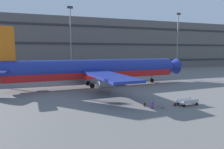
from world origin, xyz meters
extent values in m
plane|color=slate|center=(0.00, 0.00, 0.00)|extent=(600.00, 600.00, 0.00)
cube|color=#605B56|center=(0.00, 48.01, 9.76)|extent=(172.27, 20.57, 19.51)
cube|color=#2D2D33|center=(0.00, 37.63, 3.25)|extent=(170.55, 0.24, 0.70)
cube|color=#2D2D33|center=(0.00, 37.63, 9.76)|extent=(170.55, 0.24, 0.70)
cube|color=#2D2D33|center=(0.00, 37.63, 16.26)|extent=(170.55, 0.24, 0.70)
cylinder|color=navy|center=(1.08, 1.76, 3.42)|extent=(34.23, 6.30, 3.78)
cube|color=red|center=(1.08, 1.76, 2.38)|extent=(32.87, 6.12, 1.21)
cone|color=navy|center=(19.10, 3.10, 3.42)|extent=(3.28, 3.80, 3.59)
cube|color=navy|center=(-15.16, 4.15, 3.89)|extent=(2.22, 5.79, 0.20)
cube|color=navy|center=(-14.63, -3.01, 3.89)|extent=(2.22, 5.79, 0.20)
cube|color=navy|center=(-0.58, 10.69, 3.13)|extent=(5.45, 14.59, 0.36)
cube|color=navy|center=(0.76, -7.33, 3.13)|extent=(5.45, 14.59, 0.36)
cylinder|color=#9E9EA3|center=(0.11, 8.17, 1.79)|extent=(2.85, 2.27, 2.08)
cylinder|color=#9E9EA3|center=(1.07, -4.73, 1.79)|extent=(2.85, 2.27, 2.08)
cylinder|color=black|center=(13.99, 2.72, 0.45)|extent=(0.92, 0.42, 0.90)
cylinder|color=slate|center=(13.99, 2.72, 1.21)|extent=(0.20, 0.20, 1.53)
cylinder|color=black|center=(-0.39, 3.26, 0.45)|extent=(0.92, 0.42, 0.90)
cylinder|color=slate|center=(-0.39, 3.26, 1.21)|extent=(0.20, 0.20, 1.53)
cylinder|color=black|center=(-0.15, 0.05, 0.45)|extent=(0.92, 0.42, 0.90)
cylinder|color=slate|center=(-0.15, 0.05, 1.21)|extent=(0.20, 0.20, 1.53)
cylinder|color=gray|center=(-0.43, 30.11, 10.26)|extent=(0.36, 0.36, 20.52)
cube|color=#333338|center=(-0.43, 30.11, 20.87)|extent=(1.80, 0.50, 0.70)
cylinder|color=gray|center=(40.55, 30.11, 10.44)|extent=(0.36, 0.36, 20.87)
cube|color=#333338|center=(40.55, 30.11, 21.22)|extent=(1.80, 0.50, 0.70)
cube|color=#72388C|center=(3.82, -15.38, 0.43)|extent=(0.38, 0.47, 0.76)
cylinder|color=#333338|center=(3.83, -15.51, 0.87)|extent=(0.02, 0.02, 0.13)
cylinder|color=#333338|center=(3.93, -15.30, 0.87)|extent=(0.02, 0.02, 0.13)
cube|color=black|center=(3.88, -15.41, 0.94)|extent=(0.12, 0.22, 0.02)
cylinder|color=black|center=(3.67, -15.49, 0.03)|extent=(0.05, 0.04, 0.05)
cylinder|color=black|center=(3.80, -15.19, 0.03)|extent=(0.05, 0.04, 0.05)
cylinder|color=black|center=(3.83, -15.57, 0.03)|extent=(0.05, 0.04, 0.05)
cylinder|color=black|center=(3.97, -15.27, 0.03)|extent=(0.05, 0.04, 0.05)
cube|color=gray|center=(5.15, -15.52, 0.44)|extent=(0.42, 0.42, 0.78)
cylinder|color=#333338|center=(5.11, -15.63, 0.90)|extent=(0.02, 0.02, 0.15)
cylinder|color=#333338|center=(5.27, -15.49, 0.90)|extent=(0.02, 0.02, 0.15)
cube|color=black|center=(5.19, -15.56, 0.98)|extent=(0.17, 0.16, 0.02)
cylinder|color=black|center=(4.98, -15.56, 0.03)|extent=(0.05, 0.05, 0.05)
cylinder|color=black|center=(5.20, -15.35, 0.03)|extent=(0.05, 0.05, 0.05)
cylinder|color=black|center=(5.09, -15.68, 0.03)|extent=(0.05, 0.05, 0.05)
cylinder|color=black|center=(5.31, -15.47, 0.03)|extent=(0.05, 0.05, 0.05)
ellipsoid|color=maroon|center=(7.07, -15.34, 0.20)|extent=(0.36, 0.42, 0.41)
ellipsoid|color=maroon|center=(7.16, -15.30, 0.14)|extent=(0.20, 0.27, 0.18)
torus|color=black|center=(7.04, -15.36, 0.42)|extent=(0.04, 0.08, 0.08)
cube|color=black|center=(6.94, -15.30, 0.20)|extent=(0.04, 0.04, 0.35)
cube|color=black|center=(7.02, -15.47, 0.20)|extent=(0.04, 0.04, 0.35)
ellipsoid|color=#592619|center=(3.30, -14.34, 0.23)|extent=(0.36, 0.32, 0.47)
ellipsoid|color=#592619|center=(3.25, -14.26, 0.16)|extent=(0.23, 0.18, 0.21)
torus|color=black|center=(3.31, -14.37, 0.48)|extent=(0.08, 0.05, 0.08)
cube|color=black|center=(3.27, -14.46, 0.23)|extent=(0.04, 0.04, 0.40)
cube|color=black|center=(3.41, -14.38, 0.23)|extent=(0.04, 0.04, 0.40)
cube|color=#B7B7BC|center=(8.86, -15.40, 0.42)|extent=(2.71, 1.53, 0.12)
cylinder|color=#4C4C51|center=(7.22, -15.55, 0.18)|extent=(0.70, 0.11, 0.05)
cube|color=#B7B7BC|center=(8.92, -16.02, 0.62)|extent=(2.46, 0.26, 0.40)
cube|color=#B7B7BC|center=(8.81, -14.79, 0.62)|extent=(2.46, 0.26, 0.40)
cylinder|color=black|center=(7.88, -16.05, 0.18)|extent=(0.37, 0.13, 0.36)
cylinder|color=black|center=(7.78, -14.95, 0.18)|extent=(0.37, 0.13, 0.36)
cylinder|color=black|center=(9.95, -15.86, 0.18)|extent=(0.37, 0.13, 0.36)
cylinder|color=black|center=(9.85, -14.76, 0.18)|extent=(0.37, 0.13, 0.36)
camera|label=1|loc=(-8.08, -35.86, 6.82)|focal=31.69mm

